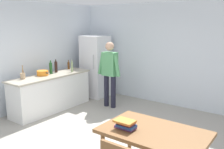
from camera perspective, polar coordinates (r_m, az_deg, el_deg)
The scene contains 14 objects.
ground_plane at distance 4.69m, azimuth -4.93°, elevation -15.67°, with size 14.00×14.00×0.00m, color #9E998E.
wall_back at distance 6.76m, azimuth 11.91°, elevation 4.67°, with size 6.40×0.12×2.70m, color silver.
wall_left at distance 6.36m, azimuth -21.87°, elevation 3.63°, with size 0.12×5.60×2.70m, color silver.
kitchen_counter at distance 6.40m, azimuth -13.82°, elevation -4.03°, with size 0.64×2.20×0.90m.
refrigerator at distance 7.33m, azimuth -3.89°, elevation 1.89°, with size 0.70×0.67×1.80m.
person at distance 6.31m, azimuth -0.54°, elevation 1.01°, with size 0.70×0.22×1.70m.
dining_table at distance 3.46m, azimuth 9.62°, elevation -13.84°, with size 1.40×0.90×0.75m.
cooking_pot at distance 6.28m, azimuth -15.76°, elevation 0.34°, with size 0.40×0.28×0.12m.
utensil_jar at distance 6.01m, azimuth -19.96°, elevation -0.26°, with size 0.11×0.11×0.32m.
bottle_wine_dark at distance 6.58m, azimuth -12.83°, elevation 1.76°, with size 0.08×0.08×0.34m.
bottle_wine_green at distance 6.42m, azimuth -13.97°, elevation 1.45°, with size 0.08×0.08×0.34m.
bottle_beer_brown at distance 6.95m, azimuth -10.01°, elevation 2.07°, with size 0.06×0.06×0.26m.
bottle_vinegar_tall at distance 6.55m, azimuth -9.24°, elevation 1.77°, with size 0.06×0.06×0.32m.
book_stack at distance 3.42m, azimuth 3.16°, elevation -11.41°, with size 0.29×0.21×0.13m.
Camera 1 is at (2.77, -3.11, 2.16)m, focal length 39.52 mm.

